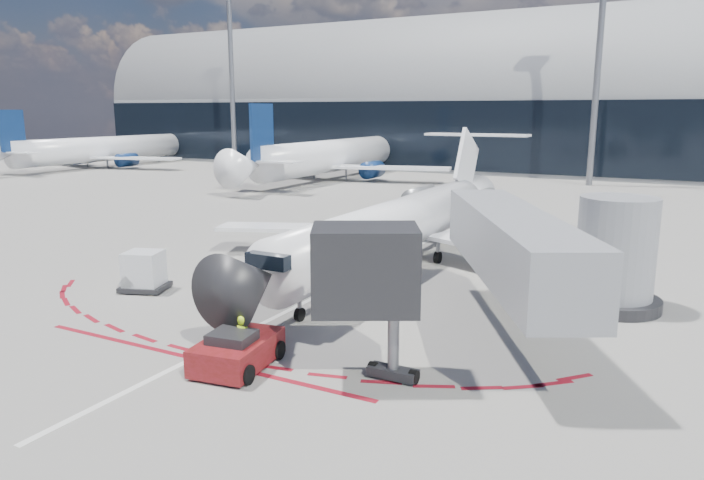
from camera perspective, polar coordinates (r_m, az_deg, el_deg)
The scene contains 13 objects.
ground at distance 31.47m, azimuth -0.15°, elevation -3.62°, with size 260.00×260.00×0.00m, color slate.
apron_centerline at distance 33.19m, azimuth 1.47°, elevation -2.80°, with size 0.25×40.00×0.01m, color silver.
apron_stop_bar at distance 22.50m, azimuth -14.26°, elevation -10.38°, with size 14.00×0.25×0.01m, color maroon.
terminal_building at distance 92.87m, azimuth 19.39°, elevation 11.21°, with size 150.00×24.15×24.00m.
jet_bridge at distance 24.78m, azimuth 16.83°, elevation -1.19°, with size 10.03×15.20×4.90m.
light_mast_west at distance 95.50m, azimuth -10.87°, elevation 14.04°, with size 0.70×0.70×25.00m, color slate.
light_mast_centre at distance 75.48m, azimuth 21.43°, elevation 14.12°, with size 0.70×0.70×25.00m, color slate.
regional_jet at distance 33.96m, azimuth 4.71°, elevation 1.65°, with size 23.36×28.81×7.22m.
pushback_tug at distance 21.27m, azimuth -10.41°, elevation -9.86°, with size 2.53×5.14×1.31m.
ramp_worker at distance 21.37m, azimuth -9.88°, elevation -8.92°, with size 0.63×0.41×1.72m, color #C9F81A.
uld_container at distance 30.92m, azimuth -18.37°, elevation -2.73°, with size 2.46×2.28×1.88m.
bg_airliner_0 at distance 100.56m, azimuth -21.93°, elevation 9.14°, with size 32.32×34.22×10.46m, color white, non-canonical shape.
bg_airliner_1 at distance 77.39m, azimuth -1.67°, elevation 9.71°, with size 34.64×36.68×11.21m, color white, non-canonical shape.
Camera 1 is at (14.24, -26.80, 8.34)m, focal length 32.00 mm.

